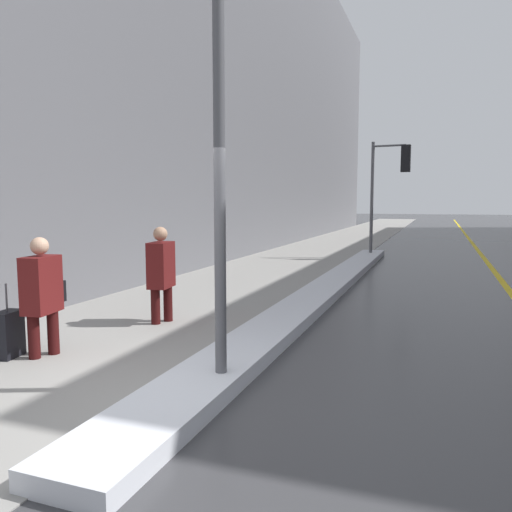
% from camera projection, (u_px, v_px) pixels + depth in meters
% --- Properties ---
extents(ground_plane, '(160.00, 160.00, 0.00)m').
position_uv_depth(ground_plane, '(149.00, 413.00, 4.66)').
color(ground_plane, '#38383A').
extents(sidewalk_slab, '(4.00, 80.00, 0.01)m').
position_uv_depth(sidewalk_slab, '(315.00, 252.00, 19.34)').
color(sidewalk_slab, gray).
rests_on(sidewalk_slab, ground).
extents(road_centre_stripe, '(0.16, 80.00, 0.00)m').
position_uv_depth(road_centre_stripe, '(484.00, 259.00, 17.28)').
color(road_centre_stripe, gold).
rests_on(road_centre_stripe, ground).
extents(snow_bank_curb, '(0.78, 16.42, 0.18)m').
position_uv_depth(snow_bank_curb, '(327.00, 288.00, 10.86)').
color(snow_bank_curb, silver).
rests_on(snow_bank_curb, ground).
extents(building_facade_left, '(6.00, 36.00, 14.66)m').
position_uv_depth(building_facade_left, '(243.00, 94.00, 24.93)').
color(building_facade_left, slate).
rests_on(building_facade_left, ground).
extents(lamp_post, '(0.28, 0.28, 4.41)m').
position_uv_depth(lamp_post, '(219.00, 130.00, 4.97)').
color(lamp_post, '#515156').
rests_on(lamp_post, ground).
extents(traffic_light_near, '(1.31, 0.33, 4.01)m').
position_uv_depth(traffic_light_near, '(392.00, 174.00, 16.98)').
color(traffic_light_near, '#515156').
rests_on(traffic_light_near, ground).
extents(pedestrian_in_glasses, '(0.36, 0.72, 1.53)m').
position_uv_depth(pedestrian_in_glasses, '(42.00, 291.00, 6.25)').
color(pedestrian_in_glasses, '#340C0C').
rests_on(pedestrian_in_glasses, ground).
extents(pedestrian_trailing, '(0.37, 0.54, 1.57)m').
position_uv_depth(pedestrian_trailing, '(161.00, 270.00, 8.00)').
color(pedestrian_trailing, '#340C0C').
rests_on(pedestrian_trailing, ground).
extents(rolling_suitcase, '(0.27, 0.39, 0.95)m').
position_uv_depth(rolling_suitcase, '(8.00, 335.00, 6.26)').
color(rolling_suitcase, black).
rests_on(rolling_suitcase, ground).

